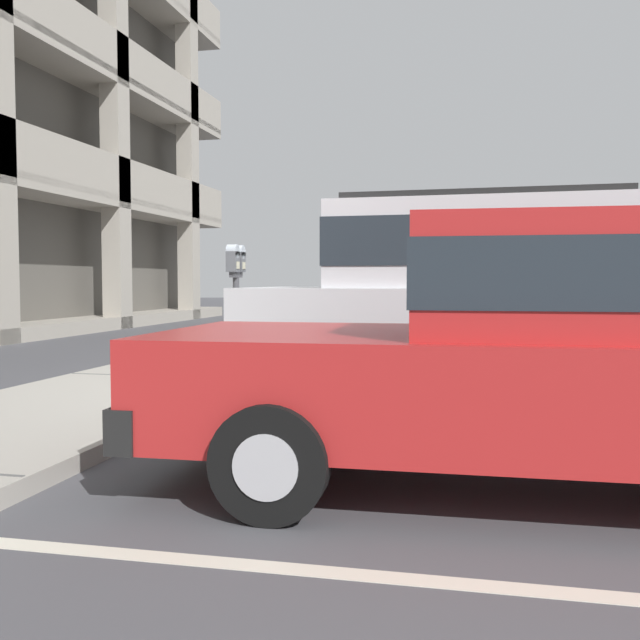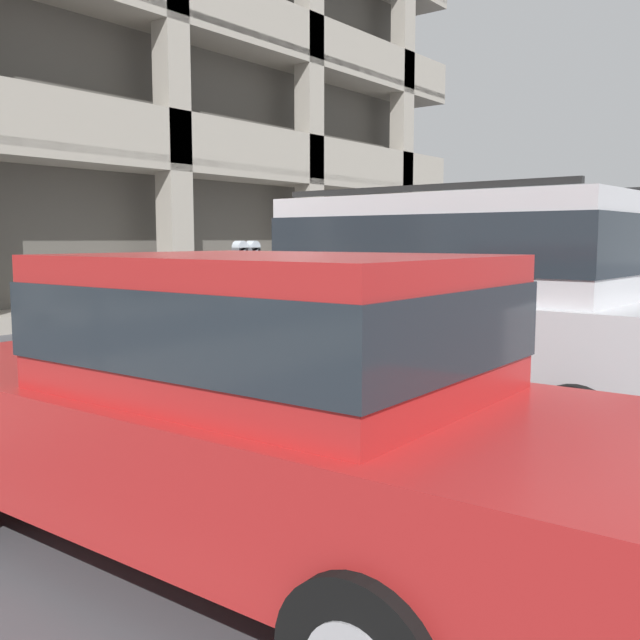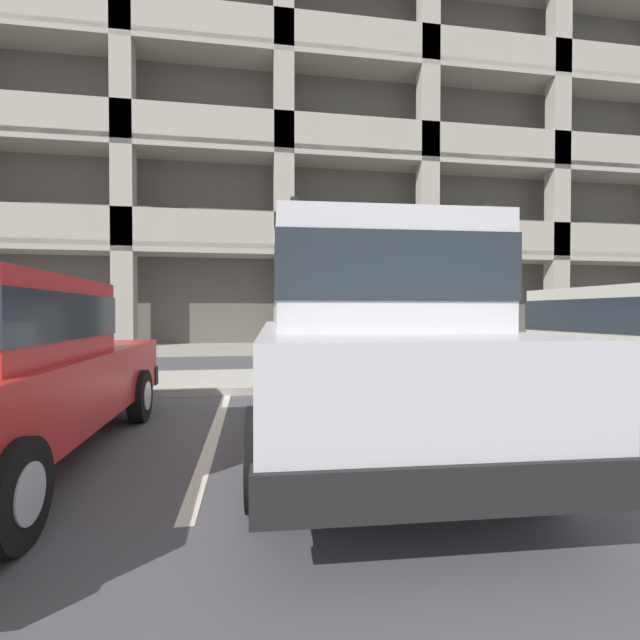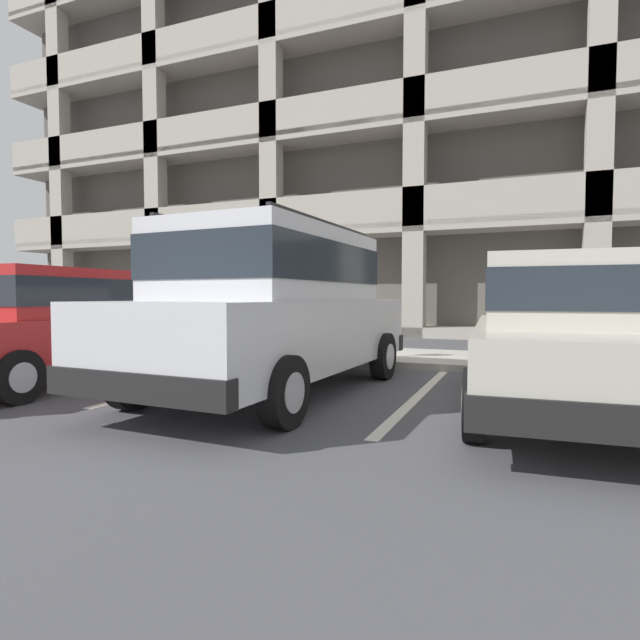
{
  "view_description": "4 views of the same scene",
  "coord_description": "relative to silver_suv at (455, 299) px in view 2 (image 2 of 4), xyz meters",
  "views": [
    {
      "loc": [
        -7.44,
        -2.21,
        1.2
      ],
      "look_at": [
        -0.19,
        -0.62,
        0.79
      ],
      "focal_mm": 40.0,
      "sensor_mm": 36.0,
      "label": 1
    },
    {
      "loc": [
        -5.8,
        -5.12,
        1.62
      ],
      "look_at": [
        0.04,
        -0.62,
        0.77
      ],
      "focal_mm": 40.0,
      "sensor_mm": 36.0,
      "label": 2
    },
    {
      "loc": [
        -1.13,
        -6.39,
        1.26
      ],
      "look_at": [
        -0.26,
        -0.75,
        1.17
      ],
      "focal_mm": 24.0,
      "sensor_mm": 36.0,
      "label": 3
    },
    {
      "loc": [
        2.67,
        -7.66,
        1.18
      ],
      "look_at": [
        -0.11,
        -0.85,
        0.83
      ],
      "focal_mm": 28.0,
      "sensor_mm": 36.0,
      "label": 4
    }
  ],
  "objects": [
    {
      "name": "dark_hatchback",
      "position": [
        3.2,
        0.04,
        -0.27
      ],
      "size": [
        2.01,
        4.57,
        1.54
      ],
      "rotation": [
        0.0,
        0.0,
        0.05
      ],
      "color": "beige",
      "rests_on": "ground_plane"
    },
    {
      "name": "fire_hydrant",
      "position": [
        3.74,
        2.89,
        -0.62
      ],
      "size": [
        0.3,
        0.3,
        0.7
      ],
      "color": "red",
      "rests_on": "sidewalk"
    },
    {
      "name": "silver_suv",
      "position": [
        0.0,
        0.0,
        0.0
      ],
      "size": [
        2.16,
        4.85,
        2.03
      ],
      "rotation": [
        0.0,
        0.0,
        -0.04
      ],
      "color": "silver",
      "rests_on": "ground_plane"
    },
    {
      "name": "ground_plane",
      "position": [
        0.12,
        2.24,
        -1.14
      ],
      "size": [
        80.0,
        80.0,
        0.1
      ],
      "color": "#4C4C51"
    },
    {
      "name": "parking_meter_near",
      "position": [
        0.08,
        2.59,
        0.13
      ],
      "size": [
        0.35,
        0.12,
        1.47
      ],
      "color": "#47474C",
      "rests_on": "sidewalk"
    },
    {
      "name": "red_sedan",
      "position": [
        -3.13,
        -0.44,
        -0.27
      ],
      "size": [
        1.9,
        4.51,
        1.54
      ],
      "rotation": [
        0.0,
        0.0,
        0.02
      ],
      "color": "red",
      "rests_on": "ground_plane"
    },
    {
      "name": "parking_stall_lines",
      "position": [
        1.66,
        0.84,
        -1.08
      ],
      "size": [
        12.46,
        4.8,
        0.01
      ],
      "color": "silver",
      "rests_on": "ground_plane"
    },
    {
      "name": "sidewalk",
      "position": [
        0.12,
        3.54,
        -1.03
      ],
      "size": [
        40.0,
        2.2,
        0.12
      ],
      "color": "#ADA89E",
      "rests_on": "ground_plane"
    }
  ]
}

